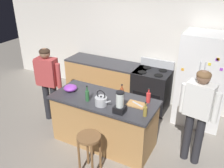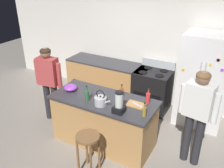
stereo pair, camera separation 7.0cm
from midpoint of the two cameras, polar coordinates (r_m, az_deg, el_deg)
The scene contains 18 objects.
ground_plane at distance 4.65m, azimuth -2.22°, elevation -13.24°, with size 14.00×14.00×0.00m, color gray.
back_wall at distance 5.60m, azimuth 7.65°, elevation 9.27°, with size 8.00×0.10×2.70m, color silver.
kitchen_island at distance 4.37m, azimuth -2.32°, elevation -8.62°, with size 1.82×0.80×0.90m.
back_counter_run at distance 5.89m, azimuth -1.54°, elevation 1.01°, with size 2.00×0.64×0.90m.
refrigerator at distance 5.04m, azimuth 20.06°, elevation 0.80°, with size 0.90×0.73×1.85m.
stove_range at distance 5.45m, azimuth 8.82°, elevation -1.34°, with size 0.76×0.65×1.08m.
person_by_island_left at distance 4.95m, azimuth -15.17°, elevation 1.27°, with size 0.60×0.28×1.56m.
person_by_sink_right at distance 3.90m, azimuth 18.97°, elevation -5.66°, with size 0.60×0.28×1.62m.
bar_stool at distance 3.76m, azimuth -5.90°, elevation -13.86°, with size 0.36×0.36×0.69m.
blender_appliance at distance 3.69m, azimuth 1.30°, elevation -4.65°, with size 0.17×0.17×0.35m.
bottle_cooking_sauce at distance 4.19m, azimuth 1.84°, elevation -1.81°, with size 0.06×0.06×0.22m.
bottle_olive_oil at distance 4.05m, azimuth -6.30°, elevation -2.67°, with size 0.07×0.07×0.28m.
bottle_soda at distance 4.03m, azimuth 8.01°, elevation -3.08°, with size 0.07×0.07×0.26m.
bottle_vinegar at distance 3.67m, azimuth 7.22°, elevation -6.29°, with size 0.06×0.06×0.24m.
mixing_bowl at distance 4.44m, azimuth -10.17°, elevation -0.91°, with size 0.24×0.24×0.11m, color purple.
tea_kettle at distance 3.92m, azimuth -3.08°, elevation -3.94°, with size 0.28×0.20×0.27m.
cutting_board at distance 3.97m, azimuth 5.19°, elevation -4.79°, with size 0.30×0.20×0.02m, color #B7844C.
chef_knife at distance 3.95m, azimuth 5.47°, elevation -4.70°, with size 0.22×0.03×0.01m, color #B7BABF.
Camera 1 is at (1.81, -3.12, 2.93)m, focal length 39.05 mm.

